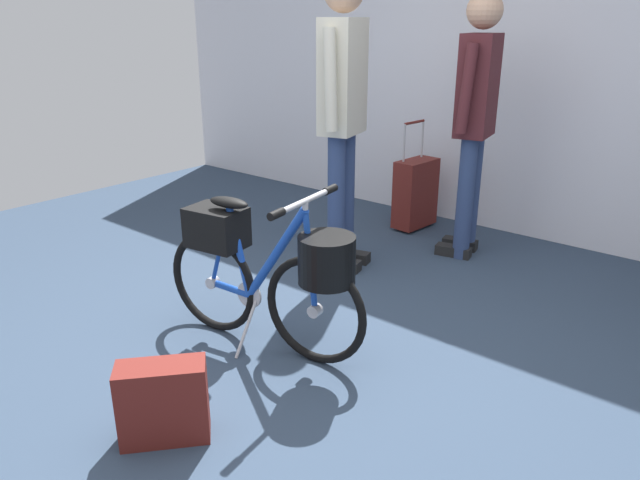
{
  "coord_description": "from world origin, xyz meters",
  "views": [
    {
      "loc": [
        1.58,
        -1.74,
        1.55
      ],
      "look_at": [
        -0.14,
        0.34,
        0.55
      ],
      "focal_mm": 33.61,
      "sensor_mm": 36.0,
      "label": 1
    }
  ],
  "objects_px": {
    "visitor_near_wall": "(475,112)",
    "backpack_on_floor": "(163,402)",
    "folding_bike_foreground": "(268,268)",
    "rolling_suitcase": "(415,193)",
    "visitor_browsing": "(343,104)"
  },
  "relations": [
    {
      "from": "folding_bike_foreground",
      "to": "visitor_near_wall",
      "type": "relative_size",
      "value": 0.67
    },
    {
      "from": "rolling_suitcase",
      "to": "visitor_near_wall",
      "type": "bearing_deg",
      "value": -24.76
    },
    {
      "from": "folding_bike_foreground",
      "to": "visitor_browsing",
      "type": "xyz_separation_m",
      "value": [
        -0.39,
        1.08,
        0.63
      ]
    },
    {
      "from": "visitor_near_wall",
      "to": "visitor_browsing",
      "type": "height_order",
      "value": "visitor_browsing"
    },
    {
      "from": "folding_bike_foreground",
      "to": "rolling_suitcase",
      "type": "relative_size",
      "value": 1.39
    },
    {
      "from": "folding_bike_foreground",
      "to": "backpack_on_floor",
      "type": "relative_size",
      "value": 3.27
    },
    {
      "from": "visitor_near_wall",
      "to": "backpack_on_floor",
      "type": "relative_size",
      "value": 4.85
    },
    {
      "from": "visitor_browsing",
      "to": "backpack_on_floor",
      "type": "height_order",
      "value": "visitor_browsing"
    },
    {
      "from": "visitor_near_wall",
      "to": "visitor_browsing",
      "type": "relative_size",
      "value": 0.94
    },
    {
      "from": "folding_bike_foreground",
      "to": "visitor_near_wall",
      "type": "bearing_deg",
      "value": 85.06
    },
    {
      "from": "visitor_near_wall",
      "to": "backpack_on_floor",
      "type": "height_order",
      "value": "visitor_near_wall"
    },
    {
      "from": "rolling_suitcase",
      "to": "visitor_browsing",
      "type": "bearing_deg",
      "value": -89.08
    },
    {
      "from": "folding_bike_foreground",
      "to": "visitor_near_wall",
      "type": "xyz_separation_m",
      "value": [
        0.15,
        1.78,
        0.55
      ]
    },
    {
      "from": "folding_bike_foreground",
      "to": "backpack_on_floor",
      "type": "height_order",
      "value": "folding_bike_foreground"
    },
    {
      "from": "backpack_on_floor",
      "to": "visitor_near_wall",
      "type": "bearing_deg",
      "value": 90.31
    }
  ]
}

